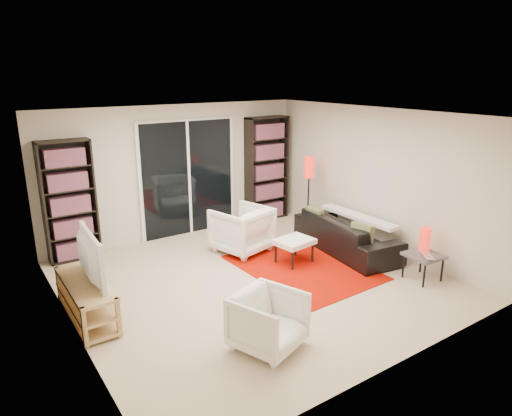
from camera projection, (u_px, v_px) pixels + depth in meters
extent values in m
plane|color=beige|center=(253.00, 281.00, 6.70)|extent=(5.00, 5.00, 0.00)
cube|color=beige|center=(177.00, 171.00, 8.34)|extent=(5.00, 0.02, 2.40)
cube|color=beige|center=(398.00, 261.00, 4.38)|extent=(5.00, 0.02, 2.40)
cube|color=beige|center=(65.00, 237.00, 5.01)|extent=(0.02, 5.00, 2.40)
cube|color=beige|center=(376.00, 179.00, 7.71)|extent=(0.02, 5.00, 2.40)
cube|color=white|center=(253.00, 115.00, 6.02)|extent=(5.00, 5.00, 0.02)
cube|color=white|center=(188.00, 178.00, 8.47)|extent=(1.92, 0.06, 2.16)
cube|color=black|center=(189.00, 179.00, 8.44)|extent=(1.80, 0.02, 2.10)
cube|color=white|center=(189.00, 179.00, 8.43)|extent=(0.05, 0.02, 2.10)
cube|color=black|center=(69.00, 201.00, 7.23)|extent=(0.80, 0.30, 1.95)
cube|color=#A53F34|center=(70.00, 202.00, 7.21)|extent=(0.70, 0.22, 1.85)
cube|color=black|center=(267.00, 169.00, 9.28)|extent=(0.90, 0.30, 2.10)
cube|color=#A53F34|center=(267.00, 169.00, 9.26)|extent=(0.80, 0.22, 2.00)
cube|color=tan|center=(85.00, 283.00, 5.54)|extent=(0.44, 1.36, 0.04)
cube|color=tan|center=(87.00, 300.00, 5.61)|extent=(0.44, 1.36, 0.03)
cube|color=tan|center=(88.00, 314.00, 5.67)|extent=(0.44, 1.36, 0.04)
cube|color=tan|center=(85.00, 328.00, 5.00)|extent=(0.05, 0.05, 0.50)
cube|color=tan|center=(59.00, 285.00, 6.02)|extent=(0.05, 0.05, 0.50)
cube|color=tan|center=(118.00, 318.00, 5.20)|extent=(0.05, 0.05, 0.50)
cube|color=tan|center=(88.00, 278.00, 6.22)|extent=(0.05, 0.05, 0.50)
imported|color=black|center=(83.00, 258.00, 5.46)|extent=(0.19, 1.07, 0.61)
cube|color=#A50C00|center=(302.00, 267.00, 7.15)|extent=(1.70, 2.27, 0.01)
imported|color=black|center=(346.00, 234.00, 7.76)|extent=(1.08, 2.16, 0.61)
imported|color=white|center=(242.00, 229.00, 7.71)|extent=(1.02, 1.04, 0.78)
imported|color=white|center=(268.00, 321.00, 5.00)|extent=(0.89, 0.90, 0.65)
cube|color=white|center=(294.00, 242.00, 7.23)|extent=(0.63, 0.54, 0.08)
cylinder|color=black|center=(292.00, 261.00, 7.01)|extent=(0.04, 0.04, 0.32)
cylinder|color=black|center=(276.00, 254.00, 7.28)|extent=(0.04, 0.04, 0.32)
cylinder|color=black|center=(312.00, 253.00, 7.30)|extent=(0.04, 0.04, 0.32)
cylinder|color=black|center=(296.00, 247.00, 7.57)|extent=(0.04, 0.04, 0.32)
cube|color=#4A4A4F|center=(424.00, 255.00, 6.64)|extent=(0.51, 0.51, 0.04)
cylinder|color=black|center=(424.00, 275.00, 6.44)|extent=(0.03, 0.03, 0.38)
cylinder|color=black|center=(403.00, 266.00, 6.76)|extent=(0.03, 0.03, 0.38)
cylinder|color=black|center=(442.00, 269.00, 6.63)|extent=(0.03, 0.03, 0.38)
cylinder|color=black|center=(421.00, 260.00, 6.94)|extent=(0.03, 0.03, 0.38)
imported|color=silver|center=(431.00, 256.00, 6.52)|extent=(0.36, 0.37, 0.02)
cylinder|color=red|center=(425.00, 239.00, 6.73)|extent=(0.16, 0.16, 0.35)
cylinder|color=black|center=(307.00, 229.00, 8.85)|extent=(0.22, 0.22, 0.03)
cylinder|color=black|center=(308.00, 203.00, 8.70)|extent=(0.03, 0.03, 1.08)
cylinder|color=red|center=(309.00, 167.00, 8.50)|extent=(0.19, 0.19, 0.39)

